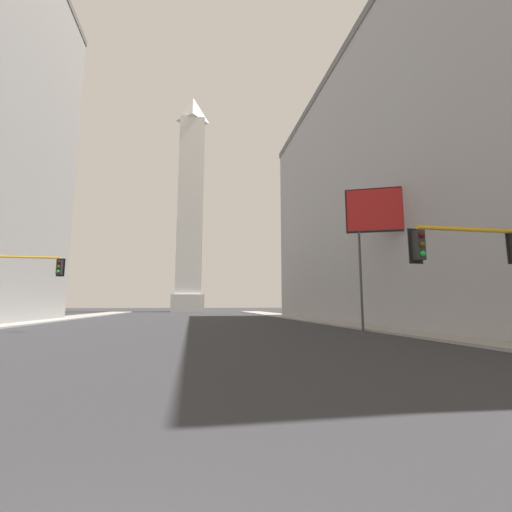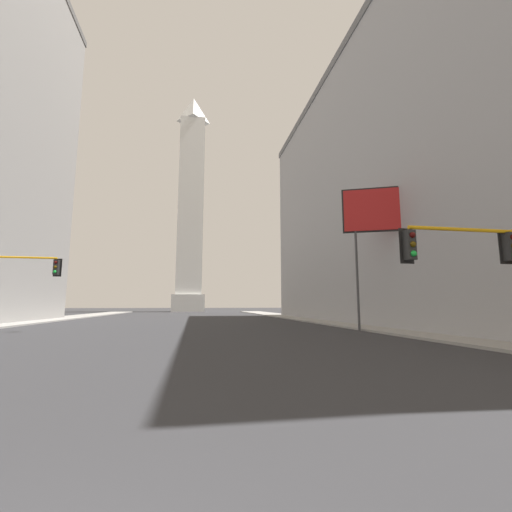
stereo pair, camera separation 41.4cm
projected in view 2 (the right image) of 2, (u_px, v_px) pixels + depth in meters
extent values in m
cube|color=gray|center=(332.00, 322.00, 36.64)|extent=(5.00, 111.58, 0.15)
cube|color=#9E9EA0|center=(446.00, 189.00, 36.87)|extent=(23.43, 52.57, 28.46)
cube|color=slate|center=(436.00, 65.00, 38.93)|extent=(23.66, 53.09, 0.90)
cube|color=silver|center=(188.00, 303.00, 92.08)|extent=(8.54, 8.54, 4.52)
cube|color=white|center=(191.00, 205.00, 95.91)|extent=(6.83, 6.83, 49.89)
pyramid|color=white|center=(194.00, 110.00, 99.95)|extent=(6.83, 6.83, 7.52)
cube|color=black|center=(509.00, 247.00, 13.22)|extent=(0.36, 0.36, 1.10)
cube|color=black|center=(505.00, 247.00, 13.40)|extent=(0.58, 0.06, 1.32)
cylinder|color=orange|center=(463.00, 230.00, 12.96)|extent=(4.56, 0.14, 0.14)
cube|color=black|center=(410.00, 245.00, 12.46)|extent=(0.36, 0.36, 1.10)
cube|color=black|center=(406.00, 246.00, 12.63)|extent=(0.58, 0.06, 1.32)
sphere|color=#410907|center=(412.00, 235.00, 12.32)|extent=(0.22, 0.22, 0.22)
sphere|color=#483506|center=(413.00, 244.00, 12.28)|extent=(0.22, 0.22, 0.22)
sphere|color=green|center=(414.00, 254.00, 12.23)|extent=(0.22, 0.22, 0.22)
cylinder|color=orange|center=(21.00, 257.00, 24.54)|extent=(4.76, 0.14, 0.14)
cube|color=black|center=(56.00, 267.00, 24.87)|extent=(0.37, 0.37, 1.10)
cube|color=black|center=(58.00, 268.00, 25.05)|extent=(0.58, 0.08, 1.32)
sphere|color=#410907|center=(56.00, 262.00, 24.73)|extent=(0.22, 0.22, 0.22)
sphere|color=#483506|center=(55.00, 267.00, 24.68)|extent=(0.22, 0.22, 0.22)
sphere|color=green|center=(55.00, 272.00, 24.63)|extent=(0.22, 0.22, 0.22)
cylinder|color=#3F3F42|center=(357.00, 280.00, 25.29)|extent=(0.18, 0.18, 7.39)
cylinder|color=#3F3F42|center=(411.00, 279.00, 24.49)|extent=(0.18, 0.18, 7.39)
cube|color=red|center=(380.00, 209.00, 25.63)|extent=(4.99, 2.28, 3.19)
cube|color=black|center=(380.00, 209.00, 25.63)|extent=(5.17, 2.26, 3.43)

